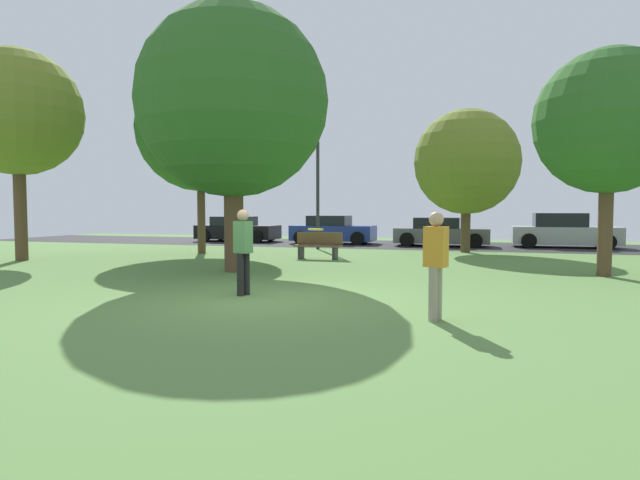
# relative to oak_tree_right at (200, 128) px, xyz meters

# --- Properties ---
(ground_plane) EXTENTS (44.00, 44.00, 0.00)m
(ground_plane) POSITION_rel_oak_tree_right_xyz_m (6.40, -8.85, -4.73)
(ground_plane) COLOR #5B8442
(road_strip) EXTENTS (44.00, 6.40, 0.01)m
(road_strip) POSITION_rel_oak_tree_right_xyz_m (6.40, 7.15, -4.73)
(road_strip) COLOR #28282B
(road_strip) RESTS_ON ground_plane
(oak_tree_right) EXTENTS (4.77, 4.77, 7.13)m
(oak_tree_right) POSITION_rel_oak_tree_right_xyz_m (0.00, 0.00, 0.00)
(oak_tree_right) COLOR brown
(oak_tree_right) RESTS_ON ground_plane
(oak_tree_center) EXTENTS (3.56, 3.56, 5.62)m
(oak_tree_center) POSITION_rel_oak_tree_right_xyz_m (13.11, -3.17, -0.91)
(oak_tree_center) COLOR brown
(oak_tree_center) RESTS_ON ground_plane
(maple_tree_near) EXTENTS (4.05, 4.05, 5.54)m
(maple_tree_near) POSITION_rel_oak_tree_right_xyz_m (9.58, 3.49, -1.23)
(maple_tree_near) COLOR brown
(maple_tree_near) RESTS_ON ground_plane
(maple_tree_far) EXTENTS (5.06, 5.06, 7.06)m
(maple_tree_far) POSITION_rel_oak_tree_right_xyz_m (3.82, -4.98, -0.23)
(maple_tree_far) COLOR brown
(maple_tree_far) RESTS_ON ground_plane
(oak_tree_left) EXTENTS (4.06, 4.06, 6.84)m
(oak_tree_left) POSITION_rel_oak_tree_right_xyz_m (-4.23, -4.21, 0.05)
(oak_tree_left) COLOR brown
(oak_tree_left) RESTS_ON ground_plane
(person_thrower) EXTENTS (0.37, 0.31, 1.63)m
(person_thrower) POSITION_rel_oak_tree_right_xyz_m (9.51, -9.77, -3.83)
(person_thrower) COLOR gray
(person_thrower) RESTS_ON ground_plane
(person_catcher) EXTENTS (0.37, 0.31, 1.67)m
(person_catcher) POSITION_rel_oak_tree_right_xyz_m (5.75, -8.50, -3.81)
(person_catcher) COLOR black
(person_catcher) RESTS_ON ground_plane
(frisbee_disc) EXTENTS (0.33, 0.33, 0.03)m
(frisbee_disc) POSITION_rel_oak_tree_right_xyz_m (7.40, -9.06, -3.41)
(frisbee_disc) COLOR yellow
(parked_car_black) EXTENTS (4.20, 2.02, 1.31)m
(parked_car_black) POSITION_rel_oak_tree_right_xyz_m (-2.06, 7.28, -4.12)
(parked_car_black) COLOR black
(parked_car_black) RESTS_ON ground_plane
(parked_car_blue) EXTENTS (4.04, 1.96, 1.37)m
(parked_car_blue) POSITION_rel_oak_tree_right_xyz_m (3.18, 7.10, -4.10)
(parked_car_blue) COLOR #233893
(parked_car_blue) RESTS_ON ground_plane
(parked_car_grey) EXTENTS (4.20, 1.98, 1.30)m
(parked_car_grey) POSITION_rel_oak_tree_right_xyz_m (8.40, 6.81, -4.13)
(parked_car_grey) COLOR slate
(parked_car_grey) RESTS_ON ground_plane
(parked_car_silver) EXTENTS (4.38, 2.01, 1.51)m
(parked_car_silver) POSITION_rel_oak_tree_right_xyz_m (13.63, 7.48, -4.05)
(parked_car_silver) COLOR #B7B7BC
(parked_car_silver) RESTS_ON ground_plane
(park_bench) EXTENTS (1.60, 0.45, 0.90)m
(park_bench) POSITION_rel_oak_tree_right_xyz_m (4.92, -0.85, -4.27)
(park_bench) COLOR brown
(park_bench) RESTS_ON ground_plane
(street_lamp_post) EXTENTS (0.14, 0.14, 4.50)m
(street_lamp_post) POSITION_rel_oak_tree_right_xyz_m (3.59, 3.35, -2.48)
(street_lamp_post) COLOR #2D2D33
(street_lamp_post) RESTS_ON ground_plane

